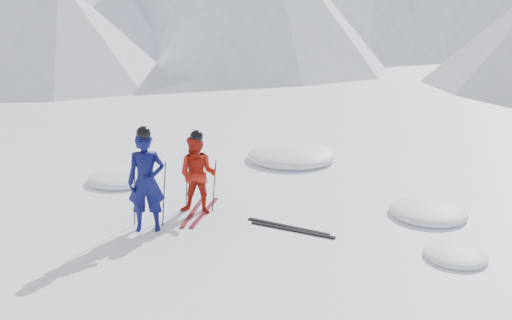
# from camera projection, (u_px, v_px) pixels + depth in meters

# --- Properties ---
(ground) EXTENTS (160.00, 160.00, 0.00)m
(ground) POSITION_uv_depth(u_px,v_px,m) (328.00, 224.00, 10.60)
(ground) COLOR white
(ground) RESTS_ON ground
(skier_blue) EXTENTS (0.77, 0.58, 1.91)m
(skier_blue) POSITION_uv_depth(u_px,v_px,m) (146.00, 182.00, 10.06)
(skier_blue) COLOR #0B0D46
(skier_blue) RESTS_ON ground
(skier_red) EXTENTS (0.83, 0.67, 1.64)m
(skier_red) POSITION_uv_depth(u_px,v_px,m) (198.00, 175.00, 10.93)
(skier_red) COLOR #AF1B0E
(skier_red) RESTS_ON ground
(pole_blue_left) EXTENTS (0.13, 0.09, 1.27)m
(pole_blue_left) POSITION_uv_depth(u_px,v_px,m) (135.00, 195.00, 10.33)
(pole_blue_left) COLOR black
(pole_blue_left) RESTS_ON ground
(pole_blue_right) EXTENTS (0.13, 0.07, 1.27)m
(pole_blue_right) POSITION_uv_depth(u_px,v_px,m) (164.00, 194.00, 10.36)
(pole_blue_right) COLOR black
(pole_blue_right) RESTS_ON ground
(pole_red_left) EXTENTS (0.11, 0.09, 1.09)m
(pole_red_left) POSITION_uv_depth(u_px,v_px,m) (187.00, 183.00, 11.28)
(pole_red_left) COLOR black
(pole_red_left) RESTS_ON ground
(pole_red_right) EXTENTS (0.11, 0.08, 1.09)m
(pole_red_right) POSITION_uv_depth(u_px,v_px,m) (214.00, 186.00, 11.11)
(pole_red_right) COLOR black
(pole_red_right) RESTS_ON ground
(ski_worn_left) EXTENTS (0.13, 1.70, 0.03)m
(ski_worn_left) POSITION_uv_depth(u_px,v_px,m) (193.00, 212.00, 11.16)
(ski_worn_left) COLOR black
(ski_worn_left) RESTS_ON ground
(ski_worn_right) EXTENTS (0.25, 1.70, 0.03)m
(ski_worn_right) POSITION_uv_depth(u_px,v_px,m) (205.00, 212.00, 11.13)
(ski_worn_right) COLOR black
(ski_worn_right) RESTS_ON ground
(ski_loose_a) EXTENTS (1.62, 0.69, 0.03)m
(ski_loose_a) POSITION_uv_depth(u_px,v_px,m) (288.00, 227.00, 10.41)
(ski_loose_a) COLOR black
(ski_loose_a) RESTS_ON ground
(ski_loose_b) EXTENTS (1.64, 0.64, 0.03)m
(ski_loose_b) POSITION_uv_depth(u_px,v_px,m) (292.00, 230.00, 10.26)
(ski_loose_b) COLOR black
(ski_loose_b) RESTS_ON ground
(snow_lumps) EXTENTS (8.57, 7.43, 0.53)m
(snow_lumps) POSITION_uv_depth(u_px,v_px,m) (284.00, 174.00, 13.69)
(snow_lumps) COLOR white
(snow_lumps) RESTS_ON ground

